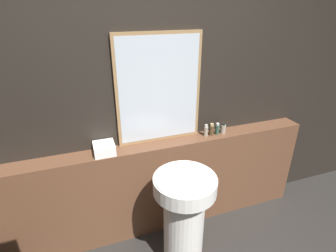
{
  "coord_description": "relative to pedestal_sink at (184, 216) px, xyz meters",
  "views": [
    {
      "loc": [
        -0.63,
        -0.33,
        2.02
      ],
      "look_at": [
        0.02,
        1.48,
        1.12
      ],
      "focal_mm": 28.0,
      "sensor_mm": 36.0,
      "label": 1
    }
  ],
  "objects": [
    {
      "name": "lotion_bottle",
      "position": [
        0.52,
        0.47,
        0.46
      ],
      "size": [
        0.04,
        0.04,
        0.11
      ],
      "color": "#2D4C3D",
      "rests_on": "vanity_counter"
    },
    {
      "name": "body_wash_bottle",
      "position": [
        0.58,
        0.47,
        0.46
      ],
      "size": [
        0.05,
        0.05,
        0.1
      ],
      "color": "gray",
      "rests_on": "vanity_counter"
    },
    {
      "name": "wall_back",
      "position": [
        -0.02,
        0.6,
        0.75
      ],
      "size": [
        8.0,
        0.06,
        2.5
      ],
      "color": "black",
      "rests_on": "ground_plane"
    },
    {
      "name": "shampoo_bottle",
      "position": [
        0.4,
        0.47,
        0.47
      ],
      "size": [
        0.04,
        0.04,
        0.11
      ],
      "color": "gray",
      "rests_on": "vanity_counter"
    },
    {
      "name": "mirror",
      "position": [
        -0.02,
        0.55,
        0.87
      ],
      "size": [
        0.73,
        0.03,
        0.92
      ],
      "color": "#937047",
      "rests_on": "vanity_counter"
    },
    {
      "name": "conditioner_bottle",
      "position": [
        0.46,
        0.47,
        0.47
      ],
      "size": [
        0.04,
        0.04,
        0.11
      ],
      "color": "#4C3823",
      "rests_on": "vanity_counter"
    },
    {
      "name": "vanity_counter",
      "position": [
        -0.02,
        0.47,
        -0.05
      ],
      "size": [
        2.85,
        0.19,
        0.92
      ],
      "color": "brown",
      "rests_on": "ground_plane"
    },
    {
      "name": "towel_stack",
      "position": [
        -0.51,
        0.47,
        0.46
      ],
      "size": [
        0.17,
        0.17,
        0.08
      ],
      "color": "white",
      "rests_on": "vanity_counter"
    },
    {
      "name": "pedestal_sink",
      "position": [
        0.0,
        0.0,
        0.0
      ],
      "size": [
        0.48,
        0.48,
        0.88
      ],
      "color": "white",
      "rests_on": "ground_plane"
    }
  ]
}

